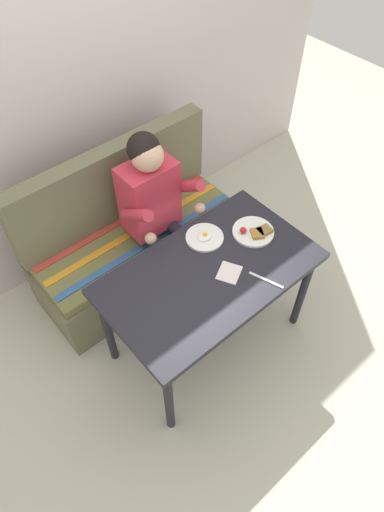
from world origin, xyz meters
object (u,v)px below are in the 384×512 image
at_px(person, 156,205).
at_px(plate_eggs, 205,237).
at_px(knife, 266,280).
at_px(couch, 135,240).
at_px(napkin, 229,273).
at_px(table, 209,280).
at_px(plate_breakfast, 254,232).

distance_m(person, plate_eggs, 0.40).
bearing_deg(person, knife, -83.40).
relative_size(plate_eggs, knife, 1.10).
distance_m(couch, knife, 1.10).
height_order(plate_eggs, knife, plate_eggs).
bearing_deg(napkin, table, 130.87).
distance_m(table, napkin, 0.14).
bearing_deg(knife, table, 108.86).
bearing_deg(napkin, person, 88.24).
height_order(person, knife, person).
relative_size(couch, plate_eggs, 6.52).
bearing_deg(plate_breakfast, napkin, -159.51).
bearing_deg(couch, person, -62.99).
bearing_deg(plate_breakfast, person, 118.14).
height_order(couch, person, person).
bearing_deg(table, plate_eggs, 55.27).
bearing_deg(plate_breakfast, table, -174.25).
bearing_deg(person, couch, 117.01).
xyz_separation_m(person, knife, (0.10, -0.83, -0.01)).
distance_m(napkin, knife, 0.20).
relative_size(table, knife, 6.00).
bearing_deg(plate_eggs, napkin, -103.88).
bearing_deg(knife, plate_eggs, 77.88).
bearing_deg(table, plate_breakfast, 5.75).
distance_m(table, person, 0.60).
height_order(plate_breakfast, plate_eggs, plate_breakfast).
relative_size(person, knife, 6.06).
distance_m(couch, plate_eggs, 0.71).
relative_size(person, plate_eggs, 5.49).
height_order(couch, napkin, couch).
xyz_separation_m(person, plate_eggs, (0.05, -0.39, -0.00)).
relative_size(plate_breakfast, knife, 1.22).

